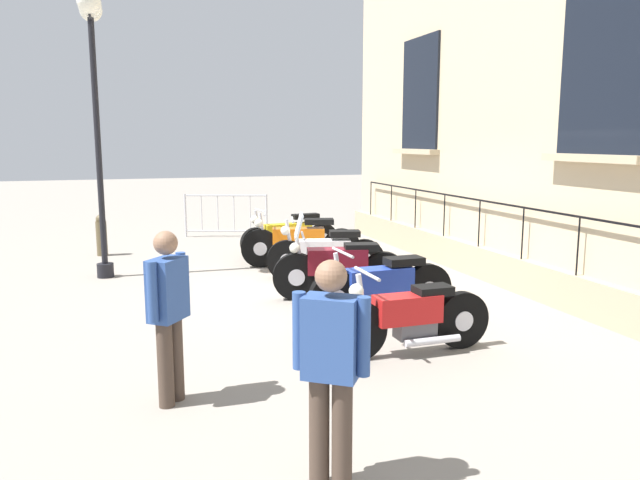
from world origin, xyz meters
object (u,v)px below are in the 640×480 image
at_px(motorcycle_blue, 382,288).
at_px(pedestrian_standing, 331,363).
at_px(motorcycle_red, 410,318).
at_px(motorcycle_yellow, 290,236).
at_px(motorcycle_white, 325,254).
at_px(motorcycle_maroon, 339,269).
at_px(crowd_barrier, 226,214).
at_px(bollard, 102,235).
at_px(motorcycle_orange, 301,243).
at_px(pedestrian_walking, 168,309).
at_px(lamppost, 93,60).

bearing_deg(motorcycle_blue, pedestrian_standing, 61.12).
bearing_deg(motorcycle_red, motorcycle_yellow, -92.62).
bearing_deg(motorcycle_red, motorcycle_white, -94.23).
height_order(motorcycle_white, pedestrian_standing, pedestrian_standing).
height_order(motorcycle_maroon, motorcycle_red, motorcycle_maroon).
bearing_deg(motorcycle_white, motorcycle_yellow, -89.97).
relative_size(crowd_barrier, bollard, 2.26).
distance_m(motorcycle_orange, motorcycle_maroon, 2.43).
xyz_separation_m(motorcycle_maroon, pedestrian_walking, (2.67, 2.94, 0.42)).
height_order(motorcycle_yellow, motorcycle_orange, motorcycle_orange).
height_order(motorcycle_yellow, pedestrian_walking, pedestrian_walking).
bearing_deg(pedestrian_walking, bollard, -84.22).
height_order(motorcycle_blue, lamppost, lamppost).
distance_m(motorcycle_white, motorcycle_blue, 2.45).
xyz_separation_m(motorcycle_blue, pedestrian_walking, (2.84, 1.77, 0.44)).
bearing_deg(motorcycle_white, pedestrian_walking, 55.63).
xyz_separation_m(bollard, pedestrian_standing, (-1.70, 9.42, 0.46)).
height_order(bollard, pedestrian_walking, pedestrian_walking).
xyz_separation_m(motorcycle_red, pedestrian_walking, (2.61, 0.48, 0.47)).
distance_m(motorcycle_yellow, motorcycle_blue, 4.73).
height_order(motorcycle_yellow, motorcycle_white, motorcycle_white).
xyz_separation_m(motorcycle_maroon, lamppost, (3.34, -2.63, 3.17)).
relative_size(motorcycle_yellow, motorcycle_maroon, 1.06).
distance_m(motorcycle_white, motorcycle_red, 3.75).
bearing_deg(lamppost, motorcycle_red, 122.87).
height_order(motorcycle_yellow, bollard, motorcycle_yellow).
xyz_separation_m(motorcycle_yellow, motorcycle_red, (0.27, 6.02, 0.01)).
bearing_deg(pedestrian_walking, pedestrian_standing, 118.21).
xyz_separation_m(motorcycle_white, pedestrian_walking, (2.89, 4.22, 0.44)).
relative_size(pedestrian_standing, pedestrian_walking, 1.01).
relative_size(motorcycle_yellow, lamppost, 0.45).
bearing_deg(motorcycle_white, motorcycle_blue, 88.92).
relative_size(bollard, pedestrian_walking, 0.54).
relative_size(motorcycle_white, motorcycle_blue, 0.97).
bearing_deg(motorcycle_white, motorcycle_red, 85.77).
bearing_deg(motorcycle_white, lamppost, -20.76).
distance_m(motorcycle_maroon, pedestrian_walking, 3.99).
bearing_deg(motorcycle_orange, pedestrian_walking, 62.57).
xyz_separation_m(motorcycle_yellow, motorcycle_white, (-0.00, 2.28, 0.03)).
distance_m(lamppost, bollard, 3.85).
relative_size(motorcycle_orange, pedestrian_standing, 1.39).
height_order(motorcycle_white, motorcycle_maroon, motorcycle_maroon).
height_order(motorcycle_red, lamppost, lamppost).
height_order(motorcycle_blue, bollard, motorcycle_blue).
xyz_separation_m(motorcycle_red, crowd_barrier, (0.57, -8.82, 0.16)).
height_order(motorcycle_blue, crowd_barrier, crowd_barrier).
height_order(motorcycle_orange, crowd_barrier, crowd_barrier).
bearing_deg(motorcycle_red, pedestrian_standing, 52.44).
distance_m(crowd_barrier, pedestrian_walking, 9.53).
distance_m(motorcycle_orange, motorcycle_blue, 3.60).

